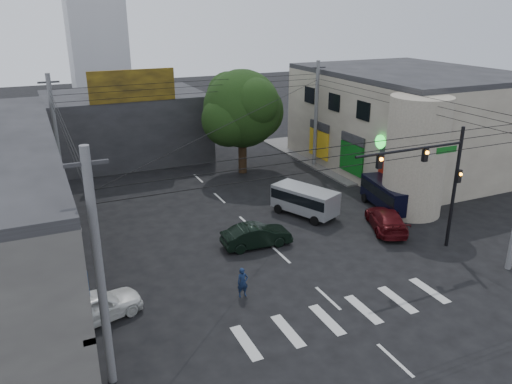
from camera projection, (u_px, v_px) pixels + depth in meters
ground at (298, 271)px, 26.81m from camera, size 160.00×160.00×0.00m
sidewalk_far_right at (369, 151)px, 49.15m from camera, size 16.00×16.00×0.15m
building_right at (408, 121)px, 43.52m from camera, size 14.00×18.00×8.00m
corner_column at (416, 157)px, 33.12m from camera, size 4.00×4.00×8.00m
building_far at (126, 126)px, 46.41m from camera, size 14.00×10.00×6.00m
billboard at (132, 86)px, 40.74m from camera, size 7.00×0.30×2.60m
street_tree at (242, 109)px, 40.98m from camera, size 6.40×6.40×8.70m
traffic_gantry at (434, 172)px, 27.32m from camera, size 7.10×0.35×7.20m
utility_pole_near_left at (100, 274)px, 17.29m from camera, size 0.32×0.32×9.20m
utility_pole_far_left at (57, 140)px, 34.79m from camera, size 0.32×0.32×9.20m
utility_pole_far_right at (316, 115)px, 42.96m from camera, size 0.32×0.32×9.20m
dark_sedan at (257, 235)px, 29.36m from camera, size 1.89×4.30×1.36m
white_compact at (95, 307)px, 22.29m from camera, size 3.85×5.09×1.44m
maroon_sedan at (386, 220)px, 31.59m from camera, size 5.24×6.01×1.35m
silver_minivan at (305, 202)px, 33.68m from camera, size 5.86×5.18×1.93m
navy_van at (388, 196)px, 34.65m from camera, size 5.55×3.56×1.96m
traffic_officer at (243, 282)px, 24.19m from camera, size 0.59×0.42×1.51m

